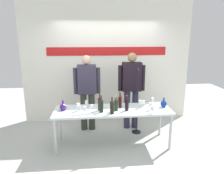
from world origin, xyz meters
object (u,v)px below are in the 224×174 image
wine_glass_left_3 (92,107)px  wine_glass_right_0 (153,100)px  presenter_right (131,86)px  wine_glass_right_1 (151,105)px  display_table (113,112)px  presenter_left (87,88)px  wine_bottle_5 (120,100)px  microphone_stand (137,112)px  wine_glass_left_2 (85,109)px  wine_glass_left_0 (79,108)px  wine_glass_right_2 (152,109)px  wine_bottle_0 (116,104)px  wine_bottle_2 (112,107)px  decanter_blue_left (63,107)px  wine_glass_left_4 (78,106)px  wine_glass_right_3 (143,102)px  wine_bottle_3 (100,103)px  wine_bottle_1 (120,101)px  wine_bottle_6 (127,104)px  wine_bottle_4 (101,105)px  decanter_blue_right (164,104)px  wine_glass_left_1 (87,102)px  wine_glass_right_4 (140,102)px

wine_glass_left_3 → wine_glass_right_0: wine_glass_left_3 is taller
presenter_right → wine_glass_right_1: (0.22, -0.84, -0.18)m
display_table → presenter_left: 0.94m
wine_bottle_5 → microphone_stand: bearing=31.9°
wine_glass_left_2 → wine_bottle_5: bearing=29.6°
wine_glass_left_0 → wine_glass_right_2: (1.33, -0.11, -0.02)m
wine_bottle_0 → wine_bottle_2: bearing=-120.4°
decanter_blue_left → wine_glass_left_4: 0.30m
wine_bottle_5 → wine_glass_right_3: size_ratio=2.23×
microphone_stand → decanter_blue_left: bearing=-164.7°
presenter_right → wine_bottle_3: presenter_right is taller
wine_glass_left_0 → wine_bottle_0: bearing=10.5°
wine_glass_right_1 → wine_bottle_1: bearing=159.5°
wine_bottle_6 → wine_glass_right_1: (0.46, -0.02, -0.03)m
wine_bottle_3 → wine_bottle_4: (0.02, -0.10, -0.00)m
decanter_blue_right → wine_glass_right_3: (-0.40, 0.07, 0.02)m
wine_bottle_1 → wine_glass_left_1: bearing=174.4°
wine_glass_right_3 → microphone_stand: microphone_stand is taller
wine_glass_right_1 → wine_glass_right_2: (-0.03, -0.20, -0.00)m
wine_bottle_5 → wine_bottle_6: bearing=-71.9°
decanter_blue_left → decanter_blue_right: 1.98m
presenter_right → wine_bottle_5: presenter_right is taller
wine_glass_left_2 → wine_glass_left_3: 0.14m
wine_bottle_5 → wine_glass_left_2: (-0.70, -0.40, -0.02)m
wine_bottle_2 → wine_glass_right_2: wine_bottle_2 is taller
wine_glass_left_4 → wine_glass_right_2: bearing=-12.0°
display_table → wine_glass_right_1: size_ratio=15.09×
presenter_left → wine_glass_left_0: (-0.13, -0.93, -0.13)m
wine_bottle_1 → wine_glass_left_2: wine_bottle_1 is taller
wine_glass_right_2 → wine_glass_left_3: bearing=171.9°
wine_bottle_1 → wine_bottle_3: 0.43m
wine_bottle_1 → wine_glass_right_2: size_ratio=2.01×
presenter_right → wine_bottle_1: size_ratio=6.21×
decanter_blue_right → wine_bottle_6: size_ratio=0.64×
presenter_right → wine_glass_left_3: size_ratio=11.68×
decanter_blue_left → wine_bottle_0: (1.01, -0.11, 0.06)m
decanter_blue_right → wine_glass_right_4: (-0.48, -0.01, 0.05)m
wine_bottle_1 → wine_glass_right_4: 0.40m
wine_glass_left_1 → wine_glass_right_1: 1.26m
wine_bottle_2 → wine_glass_right_1: 0.77m
display_table → wine_glass_left_4: (-0.66, -0.02, 0.16)m
decanter_blue_left → wine_bottle_1: 1.11m
wine_bottle_4 → wine_glass_left_3: wine_bottle_4 is taller
wine_bottle_4 → wine_glass_right_3: size_ratio=2.60×
wine_glass_left_2 → wine_glass_right_4: size_ratio=0.92×
presenter_left → decanter_blue_left: bearing=-122.9°
presenter_left → wine_glass_right_3: size_ratio=13.61×
wine_bottle_4 → wine_bottle_5: 0.51m
microphone_stand → wine_bottle_3: bearing=-149.8°
wine_glass_left_0 → wine_glass_left_3: size_ratio=1.10×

